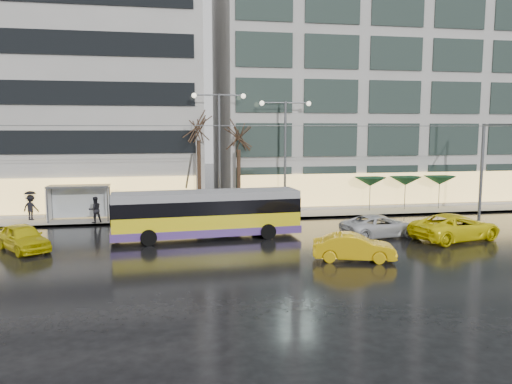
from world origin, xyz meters
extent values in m
plane|color=black|center=(0.00, 0.00, 0.00)|extent=(140.00, 140.00, 0.00)
cube|color=gray|center=(2.00, 14.00, 0.07)|extent=(80.00, 10.00, 0.15)
cube|color=slate|center=(2.00, 9.05, 0.07)|extent=(80.00, 0.10, 0.15)
cube|color=#A29F9B|center=(19.00, 19.00, 12.65)|extent=(32.00, 14.00, 25.00)
cube|color=yellow|center=(0.45, 3.73, 0.97)|extent=(11.25, 3.06, 1.39)
cube|color=#543687|center=(0.45, 3.73, 0.51)|extent=(11.29, 3.10, 0.46)
cube|color=black|center=(0.45, 3.73, 1.99)|extent=(11.27, 3.08, 0.83)
cube|color=gray|center=(0.45, 3.73, 2.64)|extent=(11.25, 3.06, 0.46)
cube|color=black|center=(6.02, 4.11, 1.85)|extent=(0.20, 2.13, 1.20)
cube|color=black|center=(-5.12, 3.35, 1.85)|extent=(0.20, 2.13, 1.20)
cylinder|color=black|center=(3.88, 5.13, 0.46)|extent=(0.95, 0.39, 0.93)
cylinder|color=black|center=(4.04, 2.82, 0.46)|extent=(0.95, 0.39, 0.93)
cylinder|color=black|center=(-3.14, 4.65, 0.46)|extent=(0.95, 0.39, 0.93)
cylinder|color=black|center=(-2.98, 2.34, 0.46)|extent=(0.95, 0.39, 0.93)
cylinder|color=#595B60|center=(-0.54, 4.55, 3.98)|extent=(0.29, 3.44, 2.44)
cylinder|color=#595B60|center=(-0.57, 5.01, 3.98)|extent=(0.29, 3.44, 2.44)
cylinder|color=#595B60|center=(22.00, 8.50, 3.50)|extent=(0.24, 0.24, 7.00)
cube|color=#595B60|center=(22.00, 6.00, 6.90)|extent=(0.10, 5.00, 0.10)
cylinder|color=#595B60|center=(1.00, 5.75, 6.80)|extent=(42.00, 0.04, 0.04)
cylinder|color=#595B60|center=(1.00, 6.25, 6.80)|extent=(42.00, 0.04, 0.04)
cube|color=#595B60|center=(-8.00, 10.50, 2.60)|extent=(4.20, 1.60, 0.12)
cube|color=silver|center=(-8.00, 11.20, 1.35)|extent=(4.00, 0.05, 2.20)
cube|color=white|center=(-10.05, 10.50, 1.35)|extent=(0.10, 1.40, 2.20)
cylinder|color=#595B60|center=(-10.00, 9.80, 1.35)|extent=(0.10, 0.10, 2.40)
cylinder|color=#595B60|center=(-10.00, 11.20, 1.35)|extent=(0.10, 0.10, 2.40)
cylinder|color=#595B60|center=(-6.00, 9.80, 1.35)|extent=(0.10, 0.10, 2.40)
cylinder|color=#595B60|center=(-6.00, 11.20, 1.35)|extent=(0.10, 0.10, 2.40)
cylinder|color=#595B60|center=(2.00, 10.80, 4.65)|extent=(0.18, 0.18, 9.00)
cylinder|color=#595B60|center=(1.10, 10.80, 9.05)|extent=(1.80, 0.10, 0.10)
cylinder|color=#595B60|center=(2.90, 10.80, 9.05)|extent=(1.80, 0.10, 0.10)
sphere|color=#FFF2CC|center=(0.20, 10.80, 9.00)|extent=(0.36, 0.36, 0.36)
sphere|color=#FFF2CC|center=(3.80, 10.80, 9.00)|extent=(0.36, 0.36, 0.36)
cylinder|color=#595B60|center=(7.00, 10.80, 4.40)|extent=(0.18, 0.18, 8.50)
cylinder|color=#595B60|center=(6.10, 10.80, 8.55)|extent=(1.80, 0.10, 0.10)
cylinder|color=#595B60|center=(7.90, 10.80, 8.55)|extent=(1.80, 0.10, 0.10)
sphere|color=#FFF2CC|center=(5.20, 10.80, 8.50)|extent=(0.36, 0.36, 0.36)
sphere|color=#FFF2CC|center=(8.80, 10.80, 8.50)|extent=(0.36, 0.36, 0.36)
cylinder|color=black|center=(0.50, 11.00, 2.95)|extent=(0.28, 0.28, 5.60)
cylinder|color=black|center=(3.50, 11.20, 2.60)|extent=(0.28, 0.28, 4.90)
cylinder|color=#595B60|center=(14.00, 11.00, 1.25)|extent=(0.06, 0.06, 2.20)
cone|color=#0F381E|center=(14.00, 11.00, 2.45)|extent=(2.50, 2.50, 0.70)
cylinder|color=#595B60|center=(17.00, 11.00, 1.25)|extent=(0.06, 0.06, 2.20)
cone|color=#0F381E|center=(17.00, 11.00, 2.45)|extent=(2.50, 2.50, 0.70)
cylinder|color=#595B60|center=(20.00, 11.00, 1.25)|extent=(0.06, 0.06, 2.20)
cone|color=#0F381E|center=(20.00, 11.00, 2.45)|extent=(2.50, 2.50, 0.70)
imported|color=#CEC00A|center=(-9.68, 2.41, 0.73)|extent=(3.86, 4.49, 1.46)
imported|color=#DFAC0B|center=(7.29, -2.77, 0.68)|extent=(4.34, 2.50, 1.35)
imported|color=#FFEB0D|center=(15.00, 0.60, 0.79)|extent=(6.13, 3.95, 1.57)
imported|color=silver|center=(10.96, 2.26, 0.68)|extent=(5.18, 2.99, 1.36)
imported|color=black|center=(-5.55, 10.39, 0.99)|extent=(0.69, 0.53, 1.68)
imported|color=#CD4478|center=(-5.55, 10.39, 1.90)|extent=(1.16, 1.17, 0.88)
imported|color=black|center=(-6.81, 9.43, 1.05)|extent=(1.09, 0.99, 1.81)
imported|color=black|center=(-11.45, 11.35, 1.05)|extent=(1.33, 1.04, 1.80)
imported|color=black|center=(-11.45, 11.35, 1.90)|extent=(1.06, 1.06, 0.72)
camera|label=1|loc=(-1.96, -26.02, 6.57)|focal=35.00mm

